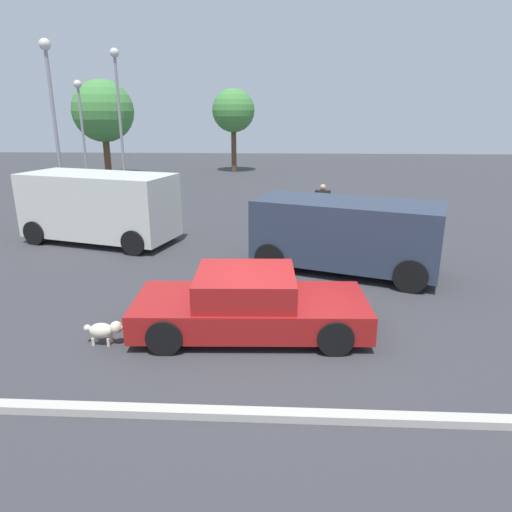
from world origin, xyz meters
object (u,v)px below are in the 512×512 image
(van_white, at_px, (100,206))
(dog, at_px, (104,330))
(sedan_foreground, at_px, (249,305))
(light_post_far, at_px, (118,99))
(light_post_near, at_px, (81,114))
(suv_dark, at_px, (346,233))
(light_post_mid, at_px, (52,99))
(pedestrian, at_px, (322,202))

(van_white, bearing_deg, dog, -53.34)
(sedan_foreground, height_order, light_post_far, light_post_far)
(light_post_near, bearing_deg, van_white, -66.02)
(dog, height_order, suv_dark, suv_dark)
(light_post_near, bearing_deg, suv_dark, -48.84)
(light_post_mid, relative_size, light_post_far, 0.96)
(dog, relative_size, van_white, 0.14)
(van_white, xyz_separation_m, light_post_far, (-2.24, 9.28, 3.48))
(dog, xyz_separation_m, light_post_far, (-4.84, 16.11, 4.40))
(sedan_foreground, distance_m, pedestrian, 8.95)
(dog, xyz_separation_m, van_white, (-2.60, 6.83, 0.91))
(light_post_near, relative_size, light_post_mid, 0.86)
(pedestrian, distance_m, light_post_near, 16.46)
(van_white, distance_m, pedestrian, 7.72)
(suv_dark, distance_m, pedestrian, 4.99)
(dog, xyz_separation_m, light_post_mid, (-5.79, 11.13, 4.24))
(van_white, bearing_deg, suv_dark, -2.56)
(pedestrian, bearing_deg, light_post_far, -124.86)
(sedan_foreground, relative_size, dog, 6.07)
(light_post_mid, bearing_deg, van_white, -53.39)
(dog, distance_m, light_post_far, 17.39)
(dog, distance_m, suv_dark, 6.58)
(light_post_mid, xyz_separation_m, light_post_far, (0.96, 4.97, 0.15))
(dog, bearing_deg, sedan_foreground, 15.24)
(light_post_near, bearing_deg, pedestrian, -37.65)
(van_white, xyz_separation_m, light_post_near, (-5.51, 12.38, 2.77))
(dog, relative_size, light_post_near, 0.13)
(light_post_mid, distance_m, light_post_far, 5.07)
(van_white, xyz_separation_m, pedestrian, (7.30, 2.49, -0.27))
(suv_dark, bearing_deg, light_post_mid, 167.58)
(suv_dark, bearing_deg, pedestrian, 112.17)
(suv_dark, relative_size, light_post_mid, 0.76)
(light_post_near, height_order, light_post_mid, light_post_mid)
(suv_dark, distance_m, light_post_near, 19.96)
(van_white, height_order, light_post_far, light_post_far)
(suv_dark, xyz_separation_m, pedestrian, (-0.19, 4.98, -0.11))
(light_post_far, bearing_deg, pedestrian, -35.40)
(sedan_foreground, xyz_separation_m, light_post_far, (-7.43, 15.47, 4.11))
(dog, height_order, light_post_near, light_post_near)
(dog, height_order, light_post_far, light_post_far)
(sedan_foreground, bearing_deg, light_post_far, 113.27)
(light_post_mid, bearing_deg, suv_dark, -32.44)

